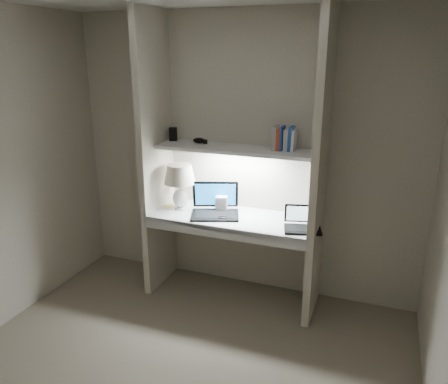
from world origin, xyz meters
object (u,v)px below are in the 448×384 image
at_px(table_lamp, 180,179).
at_px(speaker, 221,204).
at_px(laptop_netbook, 303,224).
at_px(book_row, 284,139).
at_px(laptop_main, 215,207).

bearing_deg(table_lamp, speaker, 10.07).
height_order(laptop_netbook, speaker, laptop_netbook).
xyz_separation_m(laptop_netbook, book_row, (-0.22, 0.20, 0.65)).
relative_size(laptop_main, speaker, 3.56).
relative_size(table_lamp, laptop_netbook, 1.20).
bearing_deg(table_lamp, laptop_main, -1.30).
bearing_deg(book_row, speaker, -174.82).
distance_m(laptop_netbook, speaker, 0.78).
height_order(speaker, book_row, book_row).
bearing_deg(laptop_main, speaker, 47.01).
height_order(table_lamp, book_row, book_row).
bearing_deg(table_lamp, laptop_netbook, -4.03).
xyz_separation_m(laptop_main, book_row, (0.57, 0.12, 0.63)).
height_order(table_lamp, speaker, table_lamp).
relative_size(speaker, book_row, 0.71).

